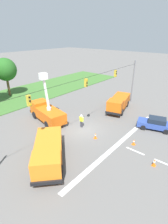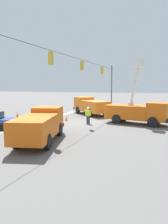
# 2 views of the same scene
# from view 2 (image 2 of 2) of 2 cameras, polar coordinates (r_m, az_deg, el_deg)

# --- Properties ---
(ground_plane) EXTENTS (200.00, 200.00, 0.00)m
(ground_plane) POSITION_cam_2_polar(r_m,az_deg,el_deg) (23.47, -0.22, -2.87)
(ground_plane) COLOR #605E5B
(lane_markings) EXTENTS (17.60, 15.25, 0.01)m
(lane_markings) POSITION_cam_2_polar(r_m,az_deg,el_deg) (26.41, -13.44, -1.96)
(lane_markings) COLOR silver
(lane_markings) RESTS_ON ground
(signal_gantry) EXTENTS (26.20, 0.33, 7.20)m
(signal_gantry) POSITION_cam_2_polar(r_m,az_deg,el_deg) (23.14, -0.22, 8.01)
(signal_gantry) COLOR slate
(signal_gantry) RESTS_ON ground
(utility_truck_bucket_lift) EXTENTS (3.43, 6.82, 6.66)m
(utility_truck_bucket_lift) POSITION_cam_2_polar(r_m,az_deg,el_deg) (23.34, 13.90, 0.32)
(utility_truck_bucket_lift) COLOR orange
(utility_truck_bucket_lift) RESTS_ON ground
(utility_truck_support_near) EXTENTS (7.04, 3.93, 2.28)m
(utility_truck_support_near) POSITION_cam_2_polar(r_m,az_deg,el_deg) (15.91, -11.32, -3.18)
(utility_truck_support_near) COLOR orange
(utility_truck_support_near) RESTS_ON ground
(utility_truck_support_far) EXTENTS (6.31, 6.55, 2.33)m
(utility_truck_support_far) POSITION_cam_2_polar(r_m,az_deg,el_deg) (30.23, 1.79, 1.72)
(utility_truck_support_far) COLOR orange
(utility_truck_support_far) RESTS_ON ground
(road_worker) EXTENTS (0.26, 0.65, 1.77)m
(road_worker) POSITION_cam_2_polar(r_m,az_deg,el_deg) (22.85, 1.09, -0.60)
(road_worker) COLOR #383842
(road_worker) RESTS_ON ground
(traffic_cone_foreground_right) EXTENTS (0.36, 0.36, 0.69)m
(traffic_cone_foreground_right) POSITION_cam_2_polar(r_m,az_deg,el_deg) (25.49, -14.41, -1.54)
(traffic_cone_foreground_right) COLOR orange
(traffic_cone_foreground_right) RESTS_ON ground
(traffic_cone_mid_left) EXTENTS (0.36, 0.36, 0.72)m
(traffic_cone_mid_left) POSITION_cam_2_polar(r_m,az_deg,el_deg) (24.99, -4.65, -1.47)
(traffic_cone_mid_left) COLOR orange
(traffic_cone_mid_left) RESTS_ON ground
(traffic_cone_mid_right) EXTENTS (0.36, 0.36, 0.68)m
(traffic_cone_mid_right) POSITION_cam_2_polar(r_m,az_deg,el_deg) (31.33, 18.70, -0.16)
(traffic_cone_mid_right) COLOR orange
(traffic_cone_mid_right) RESTS_ON ground
(traffic_cone_near_bucket) EXTENTS (0.36, 0.36, 0.77)m
(traffic_cone_near_bucket) POSITION_cam_2_polar(r_m,az_deg,el_deg) (28.76, -17.01, -0.59)
(traffic_cone_near_bucket) COLOR orange
(traffic_cone_near_bucket) RESTS_ON ground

